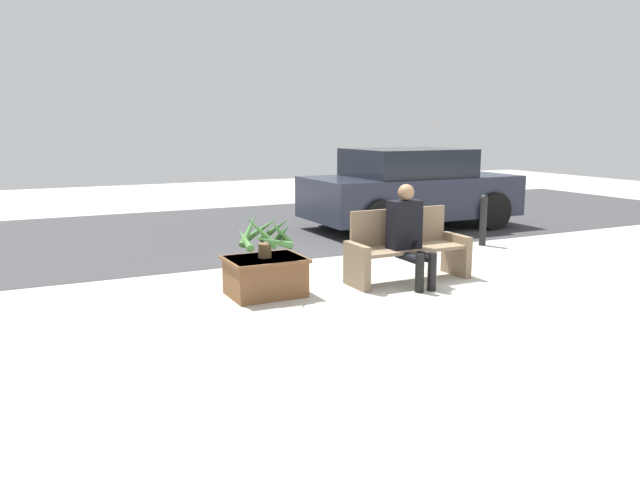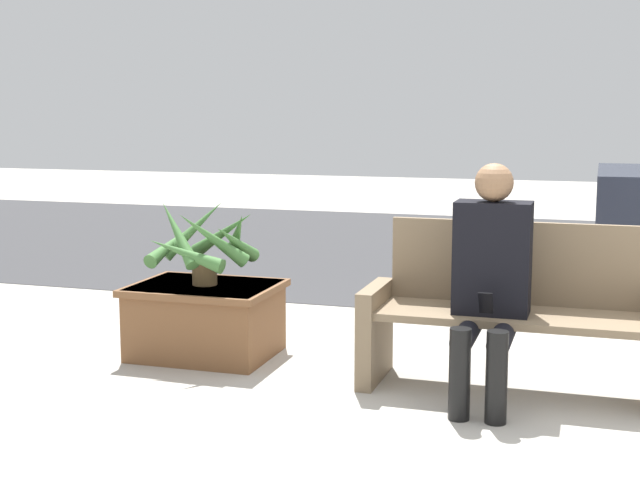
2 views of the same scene
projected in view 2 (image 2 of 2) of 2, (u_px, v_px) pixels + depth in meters
ground_plane at (522, 431)px, 4.12m from camera, size 30.00×30.00×0.00m
road_surface at (567, 255)px, 9.10m from camera, size 20.00×6.00×0.01m
bench at (512, 316)px, 4.70m from camera, size 1.56×0.51×0.88m
person_seated at (490, 275)px, 4.52m from camera, size 0.39×0.62×1.21m
planter_box at (205, 317)px, 5.37m from camera, size 0.86×0.67×0.44m
potted_plant at (205, 242)px, 5.29m from camera, size 0.64×0.64×0.53m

